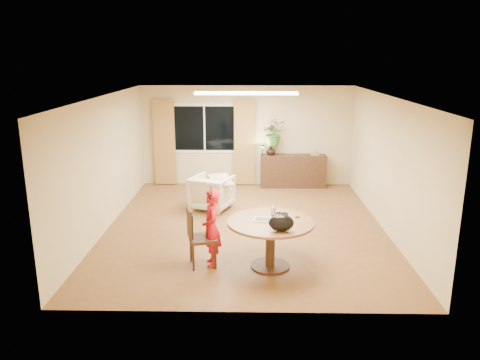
{
  "coord_description": "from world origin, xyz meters",
  "views": [
    {
      "loc": [
        0.07,
        -8.88,
        3.35
      ],
      "look_at": [
        -0.1,
        -0.2,
        1.03
      ],
      "focal_mm": 35.0,
      "sensor_mm": 36.0,
      "label": 1
    }
  ],
  "objects_px": {
    "child": "(212,228)",
    "sideboard": "(293,171)",
    "dining_chair": "(203,237)",
    "dining_table": "(271,231)",
    "armchair": "(212,192)"
  },
  "relations": [
    {
      "from": "dining_table",
      "to": "sideboard",
      "type": "xyz_separation_m",
      "value": [
        0.8,
        4.85,
        -0.2
      ]
    },
    {
      "from": "dining_table",
      "to": "child",
      "type": "height_order",
      "value": "child"
    },
    {
      "from": "child",
      "to": "armchair",
      "type": "bearing_deg",
      "value": 174.12
    },
    {
      "from": "dining_chair",
      "to": "sideboard",
      "type": "distance_m",
      "value": 5.18
    },
    {
      "from": "child",
      "to": "sideboard",
      "type": "height_order",
      "value": "child"
    },
    {
      "from": "sideboard",
      "to": "dining_table",
      "type": "bearing_deg",
      "value": -99.37
    },
    {
      "from": "dining_table",
      "to": "armchair",
      "type": "xyz_separation_m",
      "value": [
        -1.18,
        2.97,
        -0.24
      ]
    },
    {
      "from": "dining_chair",
      "to": "sideboard",
      "type": "bearing_deg",
      "value": 55.16
    },
    {
      "from": "dining_chair",
      "to": "armchair",
      "type": "distance_m",
      "value": 2.94
    },
    {
      "from": "dining_chair",
      "to": "sideboard",
      "type": "height_order",
      "value": "dining_chair"
    },
    {
      "from": "dining_table",
      "to": "sideboard",
      "type": "bearing_deg",
      "value": 80.63
    },
    {
      "from": "dining_chair",
      "to": "child",
      "type": "xyz_separation_m",
      "value": [
        0.15,
        0.03,
        0.14
      ]
    },
    {
      "from": "child",
      "to": "sideboard",
      "type": "bearing_deg",
      "value": 149.5
    },
    {
      "from": "dining_chair",
      "to": "sideboard",
      "type": "xyz_separation_m",
      "value": [
        1.9,
        4.82,
        -0.08
      ]
    },
    {
      "from": "dining_chair",
      "to": "armchair",
      "type": "xyz_separation_m",
      "value": [
        -0.08,
        2.94,
        -0.12
      ]
    }
  ]
}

